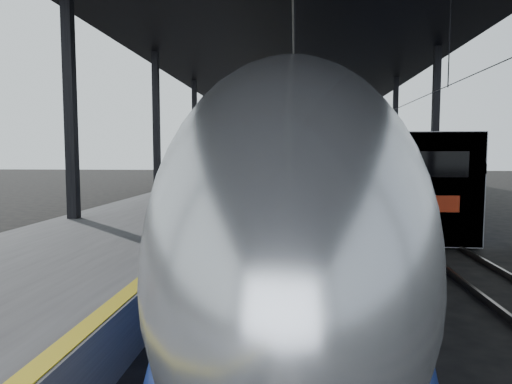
# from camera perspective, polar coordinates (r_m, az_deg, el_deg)

# --- Properties ---
(ground) EXTENTS (160.00, 160.00, 0.00)m
(ground) POSITION_cam_1_polar(r_m,az_deg,el_deg) (11.23, -6.00, -12.31)
(ground) COLOR black
(ground) RESTS_ON ground
(platform) EXTENTS (6.00, 80.00, 1.00)m
(platform) POSITION_cam_1_polar(r_m,az_deg,el_deg) (31.16, -5.43, -0.35)
(platform) COLOR #4C4C4F
(platform) RESTS_ON ground
(yellow_strip) EXTENTS (0.30, 80.00, 0.01)m
(yellow_strip) POSITION_cam_1_polar(r_m,az_deg,el_deg) (30.74, -0.29, 0.55)
(yellow_strip) COLOR yellow
(yellow_strip) RESTS_ON platform
(rails) EXTENTS (6.52, 80.00, 0.16)m
(rails) POSITION_cam_1_polar(r_m,az_deg,el_deg) (30.80, 9.39, -1.23)
(rails) COLOR slate
(rails) RESTS_ON ground
(canopy) EXTENTS (18.00, 75.00, 9.47)m
(canopy) POSITION_cam_1_polar(r_m,az_deg,el_deg) (31.08, 4.67, 15.60)
(canopy) COLOR black
(canopy) RESTS_ON ground
(tgv_train) EXTENTS (3.21, 65.20, 4.60)m
(tgv_train) POSITION_cam_1_polar(r_m,az_deg,el_deg) (33.64, 4.77, 2.86)
(tgv_train) COLOR #AFB2B6
(tgv_train) RESTS_ON ground
(second_train) EXTENTS (2.94, 56.05, 4.05)m
(second_train) POSITION_cam_1_polar(r_m,az_deg,el_deg) (43.49, 11.40, 3.10)
(second_train) COLOR navy
(second_train) RESTS_ON ground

